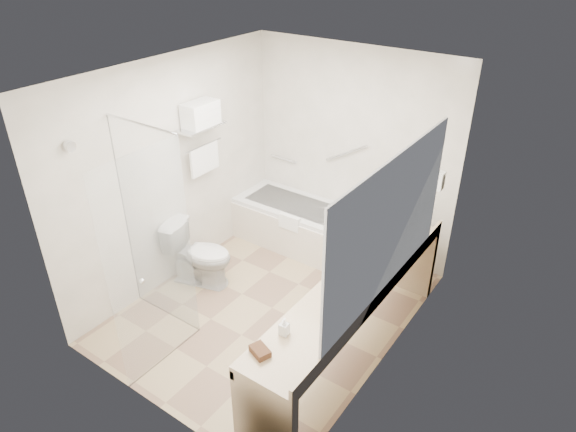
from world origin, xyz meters
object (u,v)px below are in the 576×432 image
Objects in this scene: vanity_counter at (353,304)px; water_bottle_left at (388,243)px; toilet at (200,254)px; bathtub at (298,224)px; amenity_basket at (260,351)px.

vanity_counter is 12.13× the size of water_bottle_left.
vanity_counter is 3.59× the size of toilet.
bathtub is at bearing 137.65° from vanity_counter.
water_bottle_left is (1.98, 0.57, 0.58)m from toilet.
vanity_counter is at bearing 81.44° from amenity_basket.
toilet is at bearing 146.48° from amenity_basket.
amenity_basket reaches higher than toilet.
water_bottle_left reaches higher than bathtub.
bathtub is at bearing 154.00° from water_bottle_left.
toilet reaches higher than bathtub.
bathtub is 7.19× the size of water_bottle_left.
amenity_basket is (1.36, -2.51, 0.60)m from bathtub.
water_bottle_left reaches higher than toilet.
toilet is at bearing -163.98° from water_bottle_left.
vanity_counter is at bearing -42.35° from bathtub.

